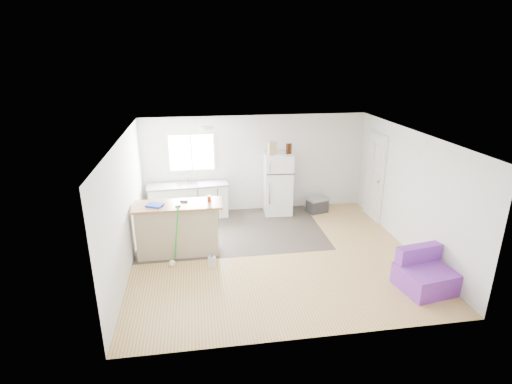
% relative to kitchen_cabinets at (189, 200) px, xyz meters
% --- Properties ---
extents(room, '(5.51, 5.01, 2.41)m').
position_rel_kitchen_cabinets_xyz_m(room, '(1.68, -2.20, 0.77)').
color(room, olive).
rests_on(room, ground).
extents(vinyl_zone, '(4.05, 2.50, 0.00)m').
position_rel_kitchen_cabinets_xyz_m(vinyl_zone, '(0.96, -0.95, -0.43)').
color(vinyl_zone, '#332B26').
rests_on(vinyl_zone, floor).
extents(window, '(1.18, 0.06, 0.98)m').
position_rel_kitchen_cabinets_xyz_m(window, '(0.13, 0.28, 1.12)').
color(window, white).
rests_on(window, back_wall).
extents(interior_door, '(0.11, 0.92, 2.10)m').
position_rel_kitchen_cabinets_xyz_m(interior_door, '(4.40, -0.65, 0.58)').
color(interior_door, white).
rests_on(interior_door, right_wall).
extents(ceiling_fixture, '(0.30, 0.30, 0.07)m').
position_rel_kitchen_cabinets_xyz_m(ceiling_fixture, '(0.48, -1.00, 1.93)').
color(ceiling_fixture, white).
rests_on(ceiling_fixture, ceiling).
extents(kitchen_cabinets, '(1.94, 0.73, 1.12)m').
position_rel_kitchen_cabinets_xyz_m(kitchen_cabinets, '(0.00, 0.00, 0.00)').
color(kitchen_cabinets, white).
rests_on(kitchen_cabinets, floor).
extents(peninsula, '(1.71, 0.66, 1.05)m').
position_rel_kitchen_cabinets_xyz_m(peninsula, '(-0.19, -1.83, 0.10)').
color(peninsula, tan).
rests_on(peninsula, floor).
extents(refrigerator, '(0.71, 0.68, 1.52)m').
position_rel_kitchen_cabinets_xyz_m(refrigerator, '(2.19, -0.04, 0.33)').
color(refrigerator, white).
rests_on(refrigerator, floor).
extents(cooler, '(0.58, 0.47, 0.38)m').
position_rel_kitchen_cabinets_xyz_m(cooler, '(3.19, -0.16, -0.24)').
color(cooler, '#2A292C').
rests_on(cooler, floor).
extents(purple_seat, '(0.94, 0.90, 0.68)m').
position_rel_kitchen_cabinets_xyz_m(purple_seat, '(3.97, -3.75, -0.19)').
color(purple_seat, purple).
rests_on(purple_seat, floor).
extents(cleaner_jug, '(0.15, 0.13, 0.27)m').
position_rel_kitchen_cabinets_xyz_m(cleaner_jug, '(0.43, -2.53, -0.31)').
color(cleaner_jug, silver).
rests_on(cleaner_jug, floor).
extents(mop, '(0.28, 0.33, 1.23)m').
position_rel_kitchen_cabinets_xyz_m(mop, '(-0.28, -2.33, -0.20)').
color(mop, green).
rests_on(mop, floor).
extents(red_cup, '(0.10, 0.10, 0.12)m').
position_rel_kitchen_cabinets_xyz_m(red_cup, '(0.45, -1.79, 0.68)').
color(red_cup, red).
rests_on(red_cup, peninsula).
extents(blue_tray, '(0.36, 0.33, 0.04)m').
position_rel_kitchen_cabinets_xyz_m(blue_tray, '(-0.59, -1.88, 0.64)').
color(blue_tray, '#1534C8').
rests_on(blue_tray, peninsula).
extents(tool_a, '(0.15, 0.08, 0.03)m').
position_rel_kitchen_cabinets_xyz_m(tool_a, '(-0.05, -1.74, 0.63)').
color(tool_a, black).
rests_on(tool_a, peninsula).
extents(tool_b, '(0.11, 0.06, 0.03)m').
position_rel_kitchen_cabinets_xyz_m(tool_b, '(-0.15, -1.99, 0.63)').
color(tool_b, black).
rests_on(tool_b, peninsula).
extents(cardboard_box, '(0.22, 0.16, 0.30)m').
position_rel_kitchen_cabinets_xyz_m(cardboard_box, '(2.03, -0.10, 1.24)').
color(cardboard_box, tan).
rests_on(cardboard_box, refrigerator).
extents(bottle_left, '(0.08, 0.08, 0.25)m').
position_rel_kitchen_cabinets_xyz_m(bottle_left, '(2.40, -0.10, 1.21)').
color(bottle_left, '#3A1A0A').
rests_on(bottle_left, refrigerator).
extents(bottle_right, '(0.09, 0.09, 0.25)m').
position_rel_kitchen_cabinets_xyz_m(bottle_right, '(2.47, -0.09, 1.21)').
color(bottle_right, '#3A1A0A').
rests_on(bottle_right, refrigerator).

